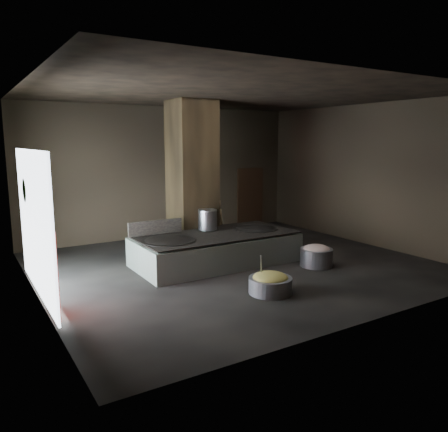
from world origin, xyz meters
TOP-DOWN VIEW (x-y plane):
  - floor at (0.00, 0.00)m, footprint 10.00×9.00m
  - ceiling at (0.00, 0.00)m, footprint 10.00×9.00m
  - back_wall at (0.00, 4.55)m, footprint 10.00×0.10m
  - front_wall at (0.00, -4.55)m, footprint 10.00×0.10m
  - left_wall at (-5.05, 0.00)m, footprint 0.10×9.00m
  - right_wall at (5.05, 0.00)m, footprint 0.10×9.00m
  - pillar at (-0.30, 1.90)m, footprint 1.20×1.20m
  - hearth_platform at (-0.37, 0.40)m, footprint 4.40×2.11m
  - platform_cap at (-0.37, 0.40)m, footprint 4.30×2.06m
  - wok_left at (-1.82, 0.35)m, footprint 1.39×1.39m
  - wok_left_rim at (-1.82, 0.35)m, footprint 1.41×1.41m
  - wok_right at (0.98, 0.45)m, footprint 1.29×1.29m
  - wok_right_rim at (0.98, 0.45)m, footprint 1.32×1.32m
  - stock_pot at (-0.32, 0.95)m, footprint 0.54×0.54m
  - splash_guard at (-1.82, 1.15)m, footprint 1.53×0.06m
  - cook at (0.57, 1.98)m, footprint 0.57×0.37m
  - veg_basin at (-0.57, -2.30)m, footprint 1.17×1.17m
  - veg_fill at (-0.57, -2.30)m, footprint 0.79×0.79m
  - ladle at (-0.72, -2.15)m, footprint 0.27×0.31m
  - meat_basin at (1.79, -1.24)m, footprint 0.99×0.99m
  - meat_fill at (1.79, -1.24)m, footprint 0.72×0.72m
  - doorway_near at (1.20, 4.45)m, footprint 1.18×0.08m
  - doorway_near_glow at (0.93, 4.60)m, footprint 0.80×0.04m
  - doorway_far at (3.60, 4.45)m, footprint 1.18×0.08m
  - doorway_far_glow at (3.44, 4.54)m, footprint 0.77×0.04m
  - left_opening at (-4.95, 0.20)m, footprint 0.04×4.20m
  - pavilion_sliver at (-4.88, -1.10)m, footprint 0.05×0.90m
  - tree_silhouette at (-4.85, 1.30)m, footprint 0.28×1.10m

SIDE VIEW (x-z plane):
  - floor at x=0.00m, z-range -0.10..0.00m
  - veg_basin at x=-0.57m, z-range 0.00..0.35m
  - meat_basin at x=1.79m, z-range 0.00..0.48m
  - veg_fill at x=-0.57m, z-range 0.23..0.47m
  - hearth_platform at x=-0.37m, z-range 0.00..0.76m
  - meat_fill at x=1.79m, z-range 0.31..0.59m
  - ladle at x=-0.72m, z-range 0.21..0.89m
  - wok_left at x=-1.82m, z-range 0.56..0.94m
  - wok_right at x=0.98m, z-range 0.57..0.93m
  - cook at x=0.57m, z-range 0.00..1.53m
  - platform_cap at x=-0.37m, z-range 0.80..0.83m
  - wok_left_rim at x=-1.82m, z-range 0.80..0.84m
  - wok_right_rim at x=0.98m, z-range 0.80..0.84m
  - pavilion_sliver at x=-4.88m, z-range 0.00..1.70m
  - splash_guard at x=-1.82m, z-range 0.84..1.22m
  - doorway_near_glow at x=0.93m, z-range 0.10..2.00m
  - doorway_far_glow at x=3.44m, z-range 0.14..1.96m
  - doorway_near at x=1.20m, z-range -0.09..2.29m
  - doorway_far at x=3.60m, z-range -0.09..2.29m
  - stock_pot at x=-0.32m, z-range 0.84..1.42m
  - left_opening at x=-4.95m, z-range 0.05..3.15m
  - tree_silhouette at x=-4.85m, z-range 1.65..2.75m
  - back_wall at x=0.00m, z-range 0.00..4.50m
  - front_wall at x=0.00m, z-range 0.00..4.50m
  - left_wall at x=-5.05m, z-range 0.00..4.50m
  - right_wall at x=5.05m, z-range 0.00..4.50m
  - pillar at x=-0.30m, z-range 0.00..4.50m
  - ceiling at x=0.00m, z-range 4.50..4.60m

